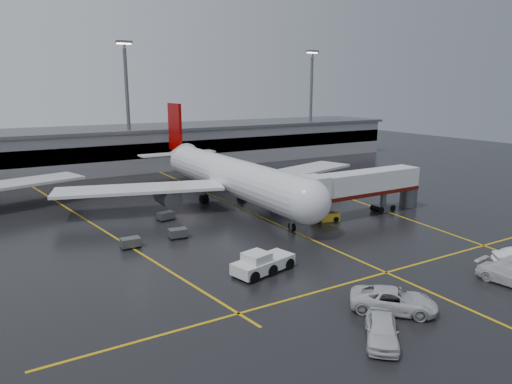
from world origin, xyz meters
TOP-DOWN VIEW (x-y plane):
  - ground at (0.00, 0.00)m, footprint 220.00×220.00m
  - apron_line_centre at (0.00, 0.00)m, footprint 0.25×90.00m
  - apron_line_stop at (0.00, -22.00)m, footprint 60.00×0.25m
  - apron_line_left at (-20.00, 10.00)m, footprint 9.99×69.35m
  - apron_line_right at (18.00, 10.00)m, footprint 7.57×69.64m
  - terminal at (0.00, 47.93)m, footprint 122.00×19.00m
  - light_mast_mid at (-5.00, 42.00)m, footprint 3.00×1.20m
  - light_mast_right at (40.00, 42.00)m, footprint 3.00×1.20m
  - main_airliner at (0.00, 9.70)m, footprint 48.80×45.60m
  - jet_bridge at (11.87, -6.00)m, footprint 19.90×3.40m
  - pushback_tractor at (-9.81, -16.13)m, footprint 6.51×3.84m
  - belt_loader at (6.16, -5.68)m, footprint 3.71×2.38m
  - service_van_a at (-5.21, -27.65)m, footprint 6.64×6.64m
  - service_van_d at (-9.19, -30.35)m, footprint 4.99×5.19m
  - baggage_cart_a at (-12.68, -2.69)m, footprint 2.12×1.49m
  - baggage_cart_b at (-18.21, -3.19)m, footprint 2.03×1.34m
  - baggage_cart_c at (-11.28, 5.03)m, footprint 2.18×1.61m

SIDE VIEW (x-z plane):
  - ground at x=0.00m, z-range 0.00..0.00m
  - apron_line_centre at x=0.00m, z-range 0.00..0.02m
  - apron_line_stop at x=0.00m, z-range 0.00..0.02m
  - apron_line_left at x=-20.00m, z-range 0.00..0.02m
  - apron_line_right at x=18.00m, z-range 0.00..0.02m
  - belt_loader at x=6.16m, z-range -0.55..1.63m
  - baggage_cart_a at x=-12.68m, z-range 0.07..1.19m
  - baggage_cart_b at x=-18.21m, z-range 0.07..1.19m
  - baggage_cart_c at x=-11.28m, z-range 0.07..1.19m
  - pushback_tractor at x=-9.81m, z-range -0.22..1.96m
  - service_van_d at x=-9.19m, z-range 0.00..1.75m
  - service_van_a at x=-5.21m, z-range 0.00..1.79m
  - jet_bridge at x=11.87m, z-range 0.91..6.96m
  - main_airliner at x=0.00m, z-range -2.84..11.26m
  - terminal at x=0.00m, z-range 0.02..8.62m
  - light_mast_mid at x=-5.00m, z-range 1.75..27.20m
  - light_mast_right at x=40.00m, z-range 1.75..27.20m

